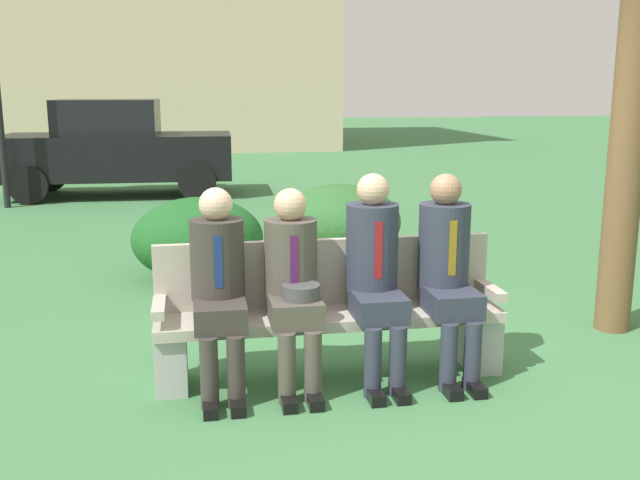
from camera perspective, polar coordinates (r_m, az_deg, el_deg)
name	(u,v)px	position (r m, az deg, el deg)	size (l,w,h in m)	color
ground_plane	(376,374)	(4.98, 4.42, -10.47)	(80.00, 80.00, 0.00)	#3E7645
park_bench	(329,312)	(4.82, 0.71, -5.66)	(2.27, 0.44, 0.90)	#B7AD9E
seated_man_leftmost	(218,280)	(4.54, -8.01, -3.14)	(0.34, 0.72, 1.29)	#38332D
seated_man_centerleft	(293,279)	(4.58, -2.13, -3.07)	(0.34, 0.72, 1.27)	#4C473D
seated_man_centerright	(375,268)	(4.68, 4.35, -2.18)	(0.34, 0.72, 1.36)	#2D3342
seated_man_rightmost	(447,265)	(4.82, 10.01, -1.97)	(0.34, 0.72, 1.34)	#2D3342
shrub_near_bench	(341,222)	(8.04, 1.63, 1.42)	(1.35, 1.24, 0.84)	#2F632E
shrub_mid_lawn	(198,238)	(7.34, -9.61, 0.13)	(1.31, 1.20, 0.82)	#1D5823
parked_car_near	(116,148)	(13.24, -15.75, 6.97)	(3.95, 1.82, 1.68)	black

